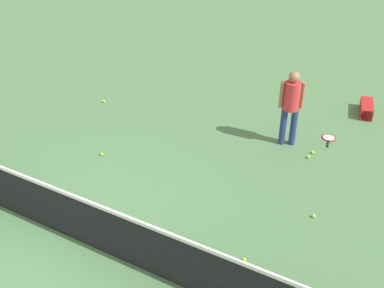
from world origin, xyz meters
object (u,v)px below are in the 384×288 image
Objects in this scene: tennis_ball_midcourt at (313,152)px; tennis_ball_baseline at (102,154)px; tennis_ball_near_player at (104,101)px; tennis_ball_stray_right at (309,157)px; equipment_bag at (366,109)px; tennis_ball_by_net at (244,260)px; tennis_ball_stray_left at (314,216)px; player_near_side at (291,102)px; tennis_racket_near_player at (329,138)px.

tennis_ball_baseline is (3.87, 2.25, 0.00)m from tennis_ball_midcourt.
tennis_ball_midcourt is (-5.37, -0.27, 0.00)m from tennis_ball_near_player.
tennis_ball_near_player and tennis_ball_stray_right have the same top height.
tennis_ball_stray_right is at bearing 76.24° from equipment_bag.
tennis_ball_baseline is at bearing -18.77° from tennis_ball_by_net.
tennis_ball_near_player and tennis_ball_by_net have the same top height.
tennis_ball_by_net is at bearing 67.66° from tennis_ball_stray_left.
tennis_ball_near_player is at bearing -16.09° from tennis_ball_stray_left.
tennis_ball_by_net and tennis_ball_baseline have the same top height.
tennis_ball_by_net is at bearing 161.23° from tennis_ball_baseline.
tennis_ball_by_net is at bearing 89.76° from tennis_ball_midcourt.
player_near_side reaches higher than tennis_ball_stray_right.
tennis_ball_near_player is at bearing 10.72° from tennis_racket_near_player.
tennis_ball_midcourt is at bearing -149.86° from tennis_ball_baseline.
tennis_racket_near_player is 9.15× the size of tennis_ball_stray_right.
tennis_ball_baseline is at bearing 30.14° from tennis_ball_midcourt.
tennis_ball_midcourt and tennis_ball_stray_left have the same top height.
tennis_ball_stray_left is at bearing 107.34° from tennis_ball_midcourt.
tennis_ball_by_net is at bearing 148.46° from tennis_ball_near_player.
tennis_ball_by_net and tennis_ball_midcourt have the same top height.
tennis_ball_stray_left is at bearing 110.04° from tennis_ball_stray_right.
tennis_ball_stray_left and tennis_ball_stray_right have the same top height.
tennis_ball_by_net is at bearing 99.54° from player_near_side.
equipment_bag reaches higher than tennis_ball_near_player.
tennis_racket_near_player is 9.15× the size of tennis_ball_near_player.
tennis_ball_by_net reaches higher than tennis_racket_near_player.
player_near_side is at bearing -80.46° from tennis_ball_by_net.
tennis_ball_baseline is 0.08× the size of equipment_bag.
tennis_ball_stray_right is at bearing 151.30° from player_near_side.
equipment_bag is at bearing -156.37° from tennis_ball_near_player.
tennis_ball_by_net is 1.00× the size of tennis_ball_stray_left.
tennis_ball_midcourt is at bearing -96.78° from tennis_ball_stray_right.
tennis_racket_near_player is at bearing -143.02° from tennis_ball_baseline.
tennis_ball_near_player and tennis_ball_midcourt have the same top height.
tennis_racket_near_player is 5.02m from tennis_ball_baseline.
player_near_side is 2.81× the size of tennis_racket_near_player.
player_near_side reaches higher than tennis_ball_stray_left.
tennis_ball_stray_left is (-0.49, 2.77, 0.02)m from tennis_racket_near_player.
tennis_ball_near_player is (4.74, 0.39, -0.98)m from player_near_side.
equipment_bag is (-4.47, -4.59, 0.11)m from tennis_ball_baseline.
tennis_ball_baseline and tennis_ball_stray_left have the same top height.
player_near_side is 2.65m from tennis_ball_stray_left.
player_near_side reaches higher than tennis_ball_by_net.
player_near_side is 1.42m from tennis_racket_near_player.
tennis_racket_near_player is 4.33m from tennis_ball_by_net.
tennis_ball_stray_right is at bearing -69.96° from tennis_ball_stray_left.
player_near_side is 3.85m from tennis_ball_by_net.
tennis_ball_by_net is at bearing 90.19° from tennis_ball_stray_right.
player_near_side reaches higher than tennis_racket_near_player.
tennis_ball_near_player is (5.51, 1.04, 0.02)m from tennis_racket_near_player.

